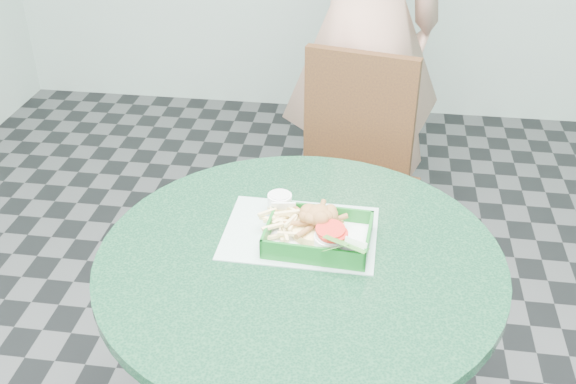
# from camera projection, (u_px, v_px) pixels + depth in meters

# --- Properties ---
(cafe_table) EXTENTS (0.97, 0.97, 0.75)m
(cafe_table) POSITION_uv_depth(u_px,v_px,m) (299.00, 315.00, 1.69)
(cafe_table) COLOR black
(cafe_table) RESTS_ON floor
(dining_chair) EXTENTS (0.40, 0.41, 0.93)m
(dining_chair) POSITION_uv_depth(u_px,v_px,m) (355.00, 168.00, 2.41)
(dining_chair) COLOR #59311B
(dining_chair) RESTS_ON floor
(placemat) EXTENTS (0.38, 0.29, 0.00)m
(placemat) POSITION_uv_depth(u_px,v_px,m) (300.00, 239.00, 1.67)
(placemat) COLOR #97B7AD
(placemat) RESTS_ON cafe_table
(food_basket) EXTENTS (0.25, 0.18, 0.05)m
(food_basket) POSITION_uv_depth(u_px,v_px,m) (318.00, 245.00, 1.63)
(food_basket) COLOR #115E1C
(food_basket) RESTS_ON placemat
(crab_sandwich) EXTENTS (0.13, 0.13, 0.08)m
(crab_sandwich) POSITION_uv_depth(u_px,v_px,m) (317.00, 227.00, 1.64)
(crab_sandwich) COLOR #DFC675
(crab_sandwich) RESTS_ON food_basket
(fries_pile) EXTENTS (0.11, 0.12, 0.04)m
(fries_pile) POSITION_uv_depth(u_px,v_px,m) (279.00, 230.00, 1.65)
(fries_pile) COLOR #FFE294
(fries_pile) RESTS_ON food_basket
(sauce_ramekin) EXTENTS (0.06, 0.06, 0.03)m
(sauce_ramekin) POSITION_uv_depth(u_px,v_px,m) (277.00, 208.00, 1.71)
(sauce_ramekin) COLOR white
(sauce_ramekin) RESTS_ON food_basket
(garnish_cup) EXTENTS (0.13, 0.12, 0.05)m
(garnish_cup) POSITION_uv_depth(u_px,v_px,m) (335.00, 246.00, 1.58)
(garnish_cup) COLOR white
(garnish_cup) RESTS_ON food_basket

